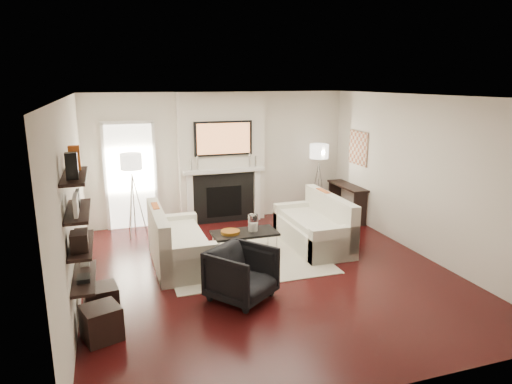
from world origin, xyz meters
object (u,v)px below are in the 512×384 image
object	(u,v)px
coffee_table	(245,233)
armchair	(242,271)
lamp_left_shade	(131,161)
ottoman_near	(101,301)
loveseat_right_base	(313,234)
loveseat_left_base	(180,251)
lamp_right_shade	(319,151)

from	to	relation	value
coffee_table	armchair	xyz separation A→B (m)	(-0.50, -1.51, -0.00)
armchair	lamp_left_shade	distance (m)	3.57
coffee_table	ottoman_near	xyz separation A→B (m)	(-2.33, -1.41, -0.20)
loveseat_right_base	loveseat_left_base	bearing A→B (deg)	-177.75
loveseat_right_base	ottoman_near	size ratio (longest dim) A/B	4.50
lamp_right_shade	coffee_table	bearing A→B (deg)	-141.87
coffee_table	lamp_left_shade	size ratio (longest dim) A/B	2.75
coffee_table	armchair	distance (m)	1.60
loveseat_right_base	lamp_right_shade	world-z (taller)	lamp_right_shade
armchair	lamp_right_shade	distance (m)	4.34
loveseat_left_base	lamp_right_shade	distance (m)	3.93
loveseat_right_base	lamp_left_shade	xyz separation A→B (m)	(-3.01, 1.60, 1.24)
coffee_table	ottoman_near	bearing A→B (deg)	-148.70
loveseat_left_base	armchair	distance (m)	1.62
loveseat_left_base	coffee_table	xyz separation A→B (m)	(1.10, 0.02, 0.19)
loveseat_left_base	lamp_right_shade	world-z (taller)	lamp_right_shade
loveseat_right_base	coffee_table	world-z (taller)	same
coffee_table	lamp_right_shade	xyz separation A→B (m)	(2.19, 1.72, 1.05)
lamp_left_shade	loveseat_left_base	bearing A→B (deg)	-70.36
loveseat_right_base	coffee_table	bearing A→B (deg)	-176.72
lamp_right_shade	ottoman_near	world-z (taller)	lamp_right_shade
coffee_table	lamp_right_shade	bearing A→B (deg)	38.13
loveseat_right_base	lamp_right_shade	size ratio (longest dim) A/B	4.50
loveseat_left_base	lamp_right_shade	size ratio (longest dim) A/B	4.50
coffee_table	armchair	bearing A→B (deg)	-108.30
ottoman_near	lamp_right_shade	bearing A→B (deg)	34.75
coffee_table	ottoman_near	world-z (taller)	coffee_table
ottoman_near	armchair	bearing A→B (deg)	-3.15
armchair	ottoman_near	world-z (taller)	armchair
coffee_table	lamp_left_shade	xyz separation A→B (m)	(-1.71, 1.67, 1.05)
armchair	lamp_left_shade	xyz separation A→B (m)	(-1.20, 3.19, 1.05)
coffee_table	lamp_right_shade	distance (m)	2.98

